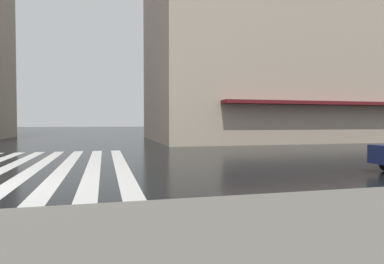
% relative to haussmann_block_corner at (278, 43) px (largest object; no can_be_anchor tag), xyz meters
% --- Properties ---
extents(zebra_crossing, '(13.00, 6.50, 0.01)m').
position_rel_haussmann_block_corner_xyz_m(zebra_crossing, '(-15.86, 18.33, -9.12)').
color(zebra_crossing, silver).
rests_on(zebra_crossing, ground_plane).
extents(haussmann_block_corner, '(15.93, 23.64, 18.63)m').
position_rel_haussmann_block_corner_xyz_m(haussmann_block_corner, '(0.00, 0.00, 0.00)').
color(haussmann_block_corner, tan).
rests_on(haussmann_block_corner, ground_plane).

